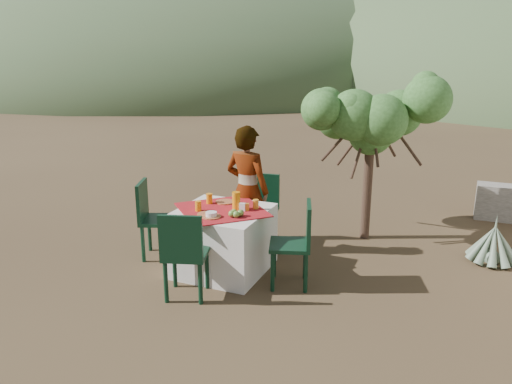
# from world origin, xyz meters

# --- Properties ---
(ground) EXTENTS (160.00, 160.00, 0.00)m
(ground) POSITION_xyz_m (0.00, 0.00, 0.00)
(ground) COLOR #39291A
(ground) RESTS_ON ground
(table) EXTENTS (1.30, 1.30, 0.76)m
(table) POSITION_xyz_m (-0.50, 0.06, 0.38)
(table) COLOR white
(table) RESTS_ON ground
(chair_far) EXTENTS (0.48, 0.48, 0.94)m
(chair_far) POSITION_xyz_m (-0.42, 1.10, 0.52)
(chair_far) COLOR black
(chair_far) RESTS_ON ground
(chair_near) EXTENTS (0.56, 0.56, 0.97)m
(chair_near) POSITION_xyz_m (-0.53, -0.76, 0.54)
(chair_near) COLOR black
(chair_near) RESTS_ON ground
(chair_left) EXTENTS (0.59, 0.59, 0.99)m
(chair_left) POSITION_xyz_m (-1.49, 0.09, 0.55)
(chair_left) COLOR black
(chair_left) RESTS_ON ground
(chair_right) EXTENTS (0.56, 0.56, 0.96)m
(chair_right) POSITION_xyz_m (0.45, 0.02, 0.53)
(chair_right) COLOR black
(chair_right) RESTS_ON ground
(person) EXTENTS (0.66, 0.49, 1.66)m
(person) POSITION_xyz_m (-0.46, 0.71, 0.83)
(person) COLOR #8C6651
(person) RESTS_ON ground
(shrub_tree) EXTENTS (1.70, 1.67, 2.00)m
(shrub_tree) POSITION_xyz_m (0.93, 1.86, 1.58)
(shrub_tree) COLOR #492F24
(shrub_tree) RESTS_ON ground
(agave) EXTENTS (0.63, 0.64, 0.68)m
(agave) POSITION_xyz_m (2.50, 1.58, 0.23)
(agave) COLOR slate
(agave) RESTS_ON ground
(hill_near_left) EXTENTS (40.00, 40.00, 16.00)m
(hill_near_left) POSITION_xyz_m (-18.00, 30.00, 0.00)
(hill_near_left) COLOR #39512E
(hill_near_left) RESTS_ON ground
(hill_far_center) EXTENTS (60.00, 60.00, 24.00)m
(hill_far_center) POSITION_xyz_m (-4.00, 52.00, 0.00)
(hill_far_center) COLOR slate
(hill_far_center) RESTS_ON ground
(plate_far) EXTENTS (0.24, 0.24, 0.01)m
(plate_far) POSITION_xyz_m (-0.59, 0.32, 0.77)
(plate_far) COLOR brown
(plate_far) RESTS_ON table
(plate_near) EXTENTS (0.21, 0.21, 0.01)m
(plate_near) POSITION_xyz_m (-0.57, -0.19, 0.77)
(plate_near) COLOR brown
(plate_near) RESTS_ON table
(glass_far) EXTENTS (0.08, 0.08, 0.12)m
(glass_far) POSITION_xyz_m (-0.74, 0.21, 0.82)
(glass_far) COLOR orange
(glass_far) RESTS_ON table
(glass_near) EXTENTS (0.07, 0.07, 0.12)m
(glass_near) POSITION_xyz_m (-0.72, -0.10, 0.82)
(glass_near) COLOR orange
(glass_near) RESTS_ON table
(juice_pitcher) EXTENTS (0.09, 0.09, 0.21)m
(juice_pitcher) POSITION_xyz_m (-0.35, 0.13, 0.87)
(juice_pitcher) COLOR orange
(juice_pitcher) RESTS_ON table
(bowl_plate) EXTENTS (0.22, 0.22, 0.01)m
(bowl_plate) POSITION_xyz_m (-0.48, -0.24, 0.77)
(bowl_plate) COLOR brown
(bowl_plate) RESTS_ON table
(white_bowl) EXTENTS (0.13, 0.13, 0.05)m
(white_bowl) POSITION_xyz_m (-0.48, -0.24, 0.80)
(white_bowl) COLOR white
(white_bowl) RESTS_ON bowl_plate
(jar_left) EXTENTS (0.05, 0.05, 0.09)m
(jar_left) POSITION_xyz_m (-0.21, 0.13, 0.80)
(jar_left) COLOR orange
(jar_left) RESTS_ON table
(jar_right) EXTENTS (0.07, 0.07, 0.11)m
(jar_right) POSITION_xyz_m (-0.14, 0.24, 0.82)
(jar_right) COLOR orange
(jar_right) RESTS_ON table
(napkin_holder) EXTENTS (0.08, 0.05, 0.09)m
(napkin_holder) POSITION_xyz_m (-0.25, 0.11, 0.81)
(napkin_holder) COLOR white
(napkin_holder) RESTS_ON table
(fruit_cluster) EXTENTS (0.15, 0.14, 0.08)m
(fruit_cluster) POSITION_xyz_m (-0.24, -0.12, 0.80)
(fruit_cluster) COLOR olive
(fruit_cluster) RESTS_ON table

